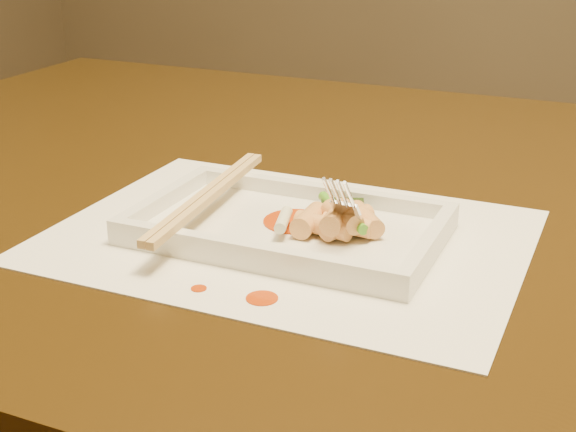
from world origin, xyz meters
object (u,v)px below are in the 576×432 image
at_px(fork, 376,148).
at_px(table, 364,276).
at_px(plate_base, 288,231).
at_px(chopstick_a, 204,194).
at_px(placemat, 288,236).

bearing_deg(fork, table, 109.82).
height_order(table, plate_base, plate_base).
distance_m(table, chopstick_a, 0.22).
relative_size(table, chopstick_a, 5.97).
distance_m(plate_base, fork, 0.11).
bearing_deg(placemat, fork, 14.42).
bearing_deg(plate_base, table, 81.89).
bearing_deg(table, plate_base, -98.11).
relative_size(placemat, fork, 2.86).
xyz_separation_m(placemat, chopstick_a, (-0.08, 0.00, 0.03)).
xyz_separation_m(plate_base, chopstick_a, (-0.08, 0.00, 0.02)).
distance_m(placemat, chopstick_a, 0.09).
relative_size(chopstick_a, fork, 1.68).
height_order(plate_base, chopstick_a, chopstick_a).
bearing_deg(plate_base, chopstick_a, 180.00).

